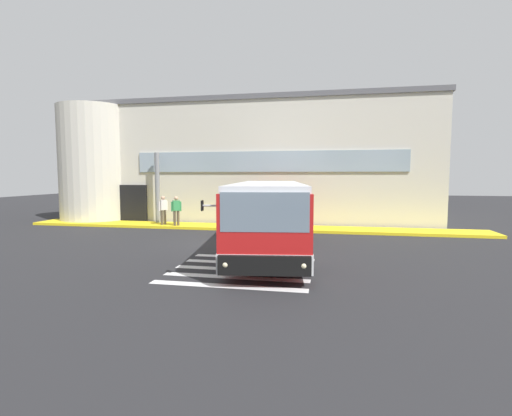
{
  "coord_description": "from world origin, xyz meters",
  "views": [
    {
      "loc": [
        4.68,
        -15.48,
        2.98
      ],
      "look_at": [
        1.38,
        1.19,
        1.5
      ],
      "focal_mm": 26.08,
      "sensor_mm": 36.0,
      "label": 1
    }
  ],
  "objects_px": {
    "entry_support_column": "(157,188)",
    "passenger_near_column": "(163,209)",
    "bus_main_foreground": "(269,217)",
    "passenger_by_doorway": "(176,209)"
  },
  "relations": [
    {
      "from": "entry_support_column",
      "to": "bus_main_foreground",
      "type": "height_order",
      "value": "entry_support_column"
    },
    {
      "from": "bus_main_foreground",
      "to": "passenger_by_doorway",
      "type": "xyz_separation_m",
      "value": [
        -6.16,
        5.09,
        -0.22
      ]
    },
    {
      "from": "entry_support_column",
      "to": "passenger_near_column",
      "type": "distance_m",
      "value": 1.72
    },
    {
      "from": "bus_main_foreground",
      "to": "passenger_near_column",
      "type": "distance_m",
      "value": 8.79
    },
    {
      "from": "entry_support_column",
      "to": "passenger_near_column",
      "type": "relative_size",
      "value": 2.51
    },
    {
      "from": "entry_support_column",
      "to": "bus_main_foreground",
      "type": "xyz_separation_m",
      "value": [
        7.83,
        -6.23,
        -0.92
      ]
    },
    {
      "from": "entry_support_column",
      "to": "passenger_by_doorway",
      "type": "distance_m",
      "value": 2.32
    },
    {
      "from": "bus_main_foreground",
      "to": "passenger_near_column",
      "type": "height_order",
      "value": "bus_main_foreground"
    },
    {
      "from": "bus_main_foreground",
      "to": "passenger_near_column",
      "type": "relative_size",
      "value": 6.49
    },
    {
      "from": "entry_support_column",
      "to": "passenger_near_column",
      "type": "bearing_deg",
      "value": -50.25
    }
  ]
}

